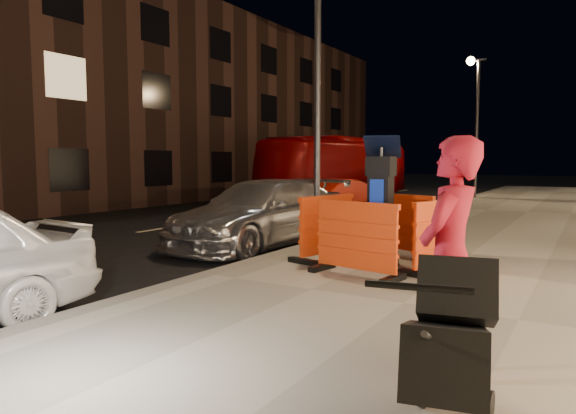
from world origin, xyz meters
The scene contains 15 objects.
ground_plane centered at (0.00, 0.00, 0.00)m, with size 120.00×120.00×0.00m, color black.
sidewalk centered at (3.00, 0.00, 0.07)m, with size 6.00×60.00×0.15m, color gray.
kerb centered at (0.00, 0.00, 0.07)m, with size 0.30×60.00×0.15m, color slate.
parking_kiosk centered at (1.93, 1.98, 1.12)m, with size 0.61×0.61×1.93m, color black.
barrier_front centered at (1.93, 1.03, 0.69)m, with size 1.38×0.57×1.08m, color #F14010.
barrier_back centered at (1.93, 2.93, 0.69)m, with size 1.38×0.57×1.08m, color #F14010.
barrier_kerbside centered at (0.98, 1.98, 0.69)m, with size 1.38×0.57×1.08m, color #F14010.
barrier_bldgside centered at (2.88, 1.98, 0.69)m, with size 1.38×0.57×1.08m, color #F14010.
car_silver centered at (-1.20, 3.25, 0.00)m, with size 1.96×4.83×1.40m, color silver.
car_red centered at (-1.65, 6.97, 0.00)m, with size 1.37×3.94×1.30m, color #920F02.
bus_doubledecker centered at (-4.89, 14.91, 0.00)m, with size 2.35×10.03×2.79m, color #9A0406.
man centered at (3.94, -1.82, 1.08)m, with size 0.68×0.44×1.86m, color maroon.
stroller centered at (4.14, -2.72, 0.67)m, with size 0.55×0.84×1.05m, color black.
street_lamp_mid centered at (0.25, 3.00, 3.15)m, with size 0.12×0.12×6.00m, color #3F3F44.
street_lamp_far centered at (0.25, 18.00, 3.15)m, with size 0.12×0.12×6.00m, color #3F3F44.
Camera 1 is at (4.88, -5.76, 1.83)m, focal length 32.00 mm.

